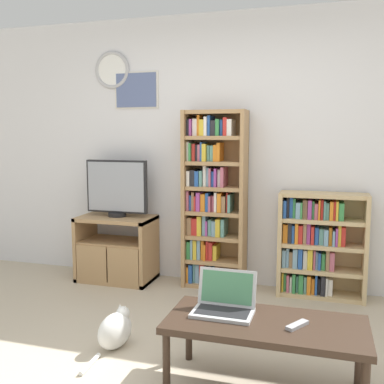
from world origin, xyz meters
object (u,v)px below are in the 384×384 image
object	(u,v)px
bookshelf_short	(317,244)
remote_near_laptop	(297,325)
tv_stand	(116,248)
cat	(116,330)
television	(117,188)
laptop	(224,302)
coffee_table	(265,329)
bookshelf_tall	(212,200)

from	to	relation	value
bookshelf_short	remote_near_laptop	size ratio (longest dim) A/B	5.95
tv_stand	remote_near_laptop	size ratio (longest dim) A/B	4.67
remote_near_laptop	cat	world-z (taller)	remote_near_laptop
tv_stand	television	distance (m)	0.61
remote_near_laptop	cat	size ratio (longest dim) A/B	0.29
television	bookshelf_short	xyz separation A→B (m)	(1.93, 0.09, -0.45)
cat	television	bearing A→B (deg)	134.71
bookshelf_short	laptop	xyz separation A→B (m)	(-0.49, -1.60, -0.00)
remote_near_laptop	cat	xyz separation A→B (m)	(-1.22, 0.24, -0.29)
bookshelf_short	laptop	bearing A→B (deg)	-107.08
television	coffee_table	size ratio (longest dim) A/B	0.56
television	laptop	world-z (taller)	television
laptop	cat	xyz separation A→B (m)	(-0.79, 0.15, -0.34)
bookshelf_tall	bookshelf_short	bearing A→B (deg)	0.19
bookshelf_short	cat	bearing A→B (deg)	-131.55
bookshelf_short	coffee_table	size ratio (longest dim) A/B	0.84
cat	tv_stand	bearing A→B (deg)	135.44
tv_stand	bookshelf_short	distance (m)	1.94
coffee_table	tv_stand	bearing A→B (deg)	137.68
television	coffee_table	distance (m)	2.38
tv_stand	remote_near_laptop	xyz separation A→B (m)	(1.87, -1.57, 0.10)
coffee_table	laptop	size ratio (longest dim) A/B	3.16
tv_stand	coffee_table	bearing A→B (deg)	-42.32
tv_stand	coffee_table	world-z (taller)	tv_stand
bookshelf_short	cat	xyz separation A→B (m)	(-1.29, -1.45, -0.35)
bookshelf_short	laptop	distance (m)	1.68
bookshelf_short	television	bearing A→B (deg)	-177.23
bookshelf_tall	bookshelf_short	distance (m)	1.04
tv_stand	television	bearing A→B (deg)	80.80
coffee_table	cat	size ratio (longest dim) A/B	2.04
tv_stand	bookshelf_tall	size ratio (longest dim) A/B	0.44
bookshelf_tall	cat	bearing A→B (deg)	-102.00
television	coffee_table	bearing A→B (deg)	-43.01
bookshelf_short	laptop	world-z (taller)	bookshelf_short
coffee_table	remote_near_laptop	bearing A→B (deg)	-7.59
bookshelf_tall	tv_stand	bearing A→B (deg)	-172.68
bookshelf_tall	cat	world-z (taller)	bookshelf_tall
coffee_table	laptop	bearing A→B (deg)	165.10
tv_stand	television	xyz separation A→B (m)	(0.01, 0.03, 0.60)
bookshelf_short	coffee_table	xyz separation A→B (m)	(-0.24, -1.67, -0.11)
television	bookshelf_tall	xyz separation A→B (m)	(0.95, 0.09, -0.09)
cat	laptop	bearing A→B (deg)	8.62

